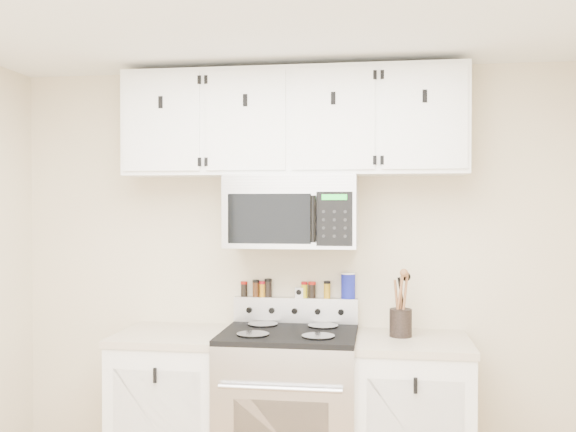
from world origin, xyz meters
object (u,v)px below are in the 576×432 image
object	(u,v)px
microwave	(292,211)
salt_canister	(348,285)
range	(289,412)
utensil_crock	(401,320)

from	to	relation	value
microwave	salt_canister	xyz separation A→B (m)	(0.32, 0.16, -0.45)
range	microwave	xyz separation A→B (m)	(0.00, 0.13, 1.14)
range	utensil_crock	distance (m)	0.82
salt_canister	utensil_crock	bearing A→B (deg)	-33.82
range	salt_canister	size ratio (longest dim) A/B	6.92
range	microwave	size ratio (longest dim) A/B	1.45
range	utensil_crock	world-z (taller)	utensil_crock
microwave	salt_canister	bearing A→B (deg)	25.93
range	microwave	distance (m)	1.15
range	microwave	world-z (taller)	microwave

